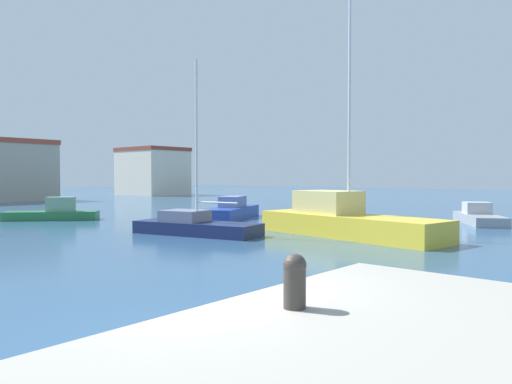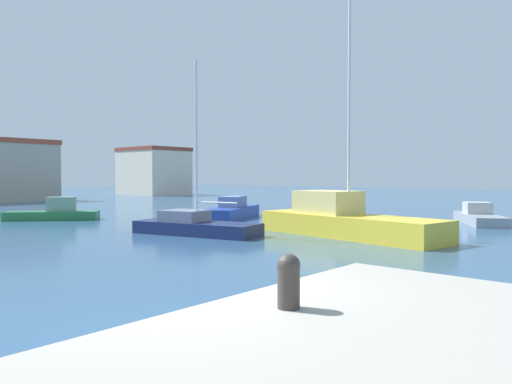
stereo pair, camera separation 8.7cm
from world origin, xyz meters
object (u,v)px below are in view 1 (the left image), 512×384
Objects in this scene: sailboat_yellow_inner_mooring at (344,220)px; motorboat_grey_center_channel at (479,217)px; motorboat_blue_distant_north at (231,211)px; sailboat_navy_outer_mooring at (195,225)px; motorboat_green_distant_east at (54,213)px; mooring_bollard at (295,279)px.

motorboat_grey_center_channel is (10.00, -2.67, -0.34)m from sailboat_yellow_inner_mooring.
motorboat_blue_distant_north reaches higher than motorboat_grey_center_channel.
motorboat_grey_center_channel is (13.98, -8.04, -0.07)m from sailboat_navy_outer_mooring.
mooring_bollard is at bearing -110.90° from motorboat_green_distant_east.
sailboat_yellow_inner_mooring is at bearing -74.77° from motorboat_green_distant_east.
motorboat_green_distant_east is at bearing 69.10° from mooring_bollard.
motorboat_green_distant_east is 0.78× the size of motorboat_blue_distant_north.
mooring_bollard is 24.92m from motorboat_blue_distant_north.
mooring_bollard is 16.27m from sailboat_yellow_inner_mooring.
motorboat_green_distant_east reaches higher than motorboat_blue_distant_north.
motorboat_green_distant_east is at bearing 93.40° from sailboat_navy_outer_mooring.
sailboat_navy_outer_mooring is at bearing 126.51° from sailboat_yellow_inner_mooring.
sailboat_navy_outer_mooring reaches higher than mooring_bollard.
motorboat_blue_distant_north is (7.14, 4.59, 0.02)m from sailboat_navy_outer_mooring.
sailboat_navy_outer_mooring is 16.13m from motorboat_grey_center_channel.
motorboat_green_distant_east reaches higher than motorboat_grey_center_channel.
sailboat_navy_outer_mooring is (10.26, 13.21, -1.04)m from mooring_bollard.
motorboat_blue_distant_north is (3.17, 9.97, -0.25)m from sailboat_yellow_inner_mooring.
sailboat_yellow_inner_mooring is 2.07× the size of motorboat_grey_center_channel.
motorboat_blue_distant_north is at bearing -42.63° from motorboat_green_distant_east.
sailboat_yellow_inner_mooring reaches higher than mooring_bollard.
sailboat_navy_outer_mooring is 1.60× the size of motorboat_green_distant_east.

